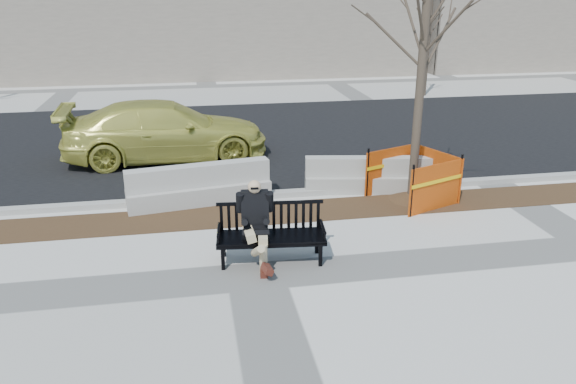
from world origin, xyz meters
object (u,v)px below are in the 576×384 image
(bench, at_px, (271,261))
(seated_man, at_px, (256,260))
(jersey_barrier_right, at_px, (367,191))
(jersey_barrier_left, at_px, (200,203))
(sedan, at_px, (168,158))
(tree_fence, at_px, (411,200))

(bench, xyz_separation_m, seated_man, (-0.25, 0.08, 0.00))
(jersey_barrier_right, bearing_deg, jersey_barrier_left, -169.11)
(sedan, bearing_deg, jersey_barrier_right, -129.45)
(bench, height_order, sedan, sedan)
(tree_fence, xyz_separation_m, jersey_barrier_right, (-0.78, 0.73, 0.00))
(bench, xyz_separation_m, jersey_barrier_right, (2.70, 3.06, 0.00))
(seated_man, distance_m, tree_fence, 4.37)
(sedan, distance_m, jersey_barrier_left, 3.62)
(bench, bearing_deg, jersey_barrier_left, 116.36)
(sedan, relative_size, jersey_barrier_left, 1.75)
(sedan, bearing_deg, tree_fence, -130.42)
(seated_man, height_order, sedan, sedan)
(bench, xyz_separation_m, tree_fence, (3.48, 2.34, 0.00))
(bench, bearing_deg, seated_man, 168.96)
(tree_fence, distance_m, jersey_barrier_left, 4.64)
(jersey_barrier_left, bearing_deg, jersey_barrier_right, -7.86)
(jersey_barrier_left, xyz_separation_m, jersey_barrier_right, (3.82, 0.10, 0.00))
(bench, bearing_deg, jersey_barrier_right, 54.26)
(sedan, bearing_deg, bench, -166.40)
(bench, height_order, jersey_barrier_right, bench)
(bench, distance_m, tree_fence, 4.19)
(seated_man, xyz_separation_m, jersey_barrier_left, (-0.87, 2.89, 0.00))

